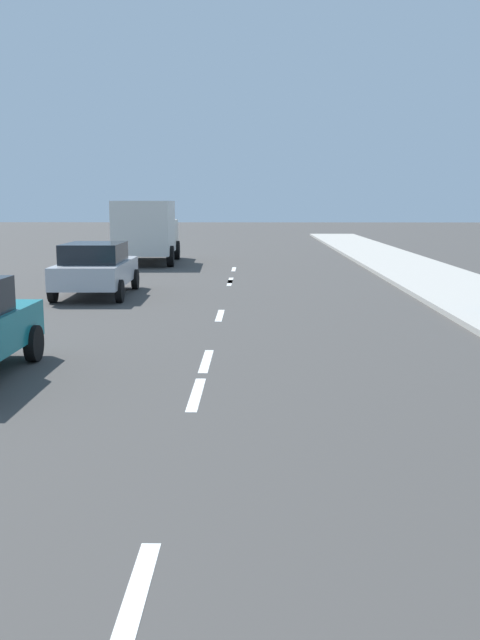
{
  "coord_description": "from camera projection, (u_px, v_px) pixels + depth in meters",
  "views": [
    {
      "loc": [
        0.83,
        2.93,
        2.75
      ],
      "look_at": [
        0.63,
        12.77,
        1.1
      ],
      "focal_mm": 39.49,
      "sensor_mm": 36.0,
      "label": 1
    }
  ],
  "objects": [
    {
      "name": "ground_plane",
      "position": [
        220.0,
        315.0,
        17.3
      ],
      "size": [
        160.0,
        160.0,
        0.0
      ],
      "primitive_type": "plane",
      "color": "#423F3D"
    },
    {
      "name": "lane_stripe_2",
      "position": [
        133.0,
        606.0,
        4.85
      ],
      "size": [
        0.16,
        1.8,
        0.01
      ],
      "primitive_type": "cube",
      "color": "white",
      "rests_on": "ground"
    },
    {
      "name": "lane_stripe_3",
      "position": [
        196.0,
        394.0,
        10.2
      ],
      "size": [
        0.16,
        1.8,
        0.01
      ],
      "primitive_type": "cube",
      "color": "white",
      "rests_on": "ground"
    },
    {
      "name": "lane_stripe_4",
      "position": [
        206.0,
        361.0,
        12.32
      ],
      "size": [
        0.16,
        1.8,
        0.01
      ],
      "primitive_type": "cube",
      "color": "white",
      "rests_on": "ground"
    },
    {
      "name": "lane_stripe_5",
      "position": [
        220.0,
        315.0,
        17.26
      ],
      "size": [
        0.16,
        1.8,
        0.01
      ],
      "primitive_type": "cube",
      "color": "white",
      "rests_on": "ground"
    },
    {
      "name": "lane_stripe_6",
      "position": [
        230.0,
        283.0,
        24.24
      ],
      "size": [
        0.16,
        1.8,
        0.01
      ],
      "primitive_type": "cube",
      "color": "white",
      "rests_on": "ground"
    },
    {
      "name": "lane_stripe_7",
      "position": [
        230.0,
        280.0,
        24.99
      ],
      "size": [
        0.16,
        1.8,
        0.01
      ],
      "primitive_type": "cube",
      "color": "white",
      "rests_on": "ground"
    },
    {
      "name": "lane_stripe_8",
      "position": [
        234.0,
        269.0,
        29.13
      ],
      "size": [
        0.16,
        1.8,
        0.01
      ],
      "primitive_type": "cube",
      "color": "white",
      "rests_on": "ground"
    },
    {
      "name": "parked_car_silver",
      "position": [
        96.0,
        268.0,
        20.78
      ],
      "size": [
        2.12,
        4.46,
        1.57
      ],
      "rotation": [
        0.0,
        0.0,
        0.02
      ],
      "color": "#B7BABF",
      "rests_on": "ground"
    },
    {
      "name": "delivery_truck",
      "position": [
        147.0,
        230.0,
        31.82
      ],
      "size": [
        2.87,
        6.33,
        2.8
      ],
      "rotation": [
        0.0,
        0.0,
        0.04
      ],
      "color": "beige",
      "rests_on": "ground"
    }
  ]
}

